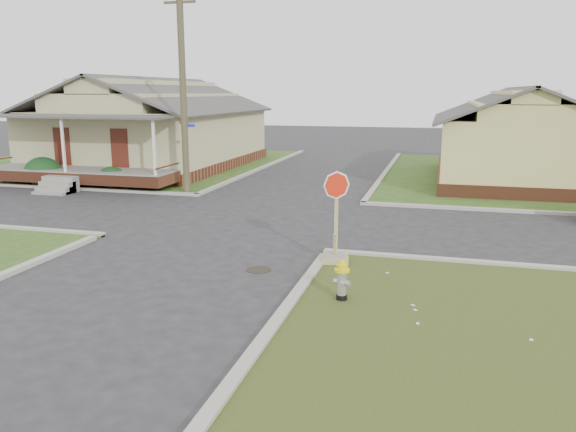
# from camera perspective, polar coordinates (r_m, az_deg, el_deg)

# --- Properties ---
(ground) EXTENTS (120.00, 120.00, 0.00)m
(ground) POSITION_cam_1_polar(r_m,az_deg,el_deg) (15.51, -10.18, -4.20)
(ground) COLOR #272729
(ground) RESTS_ON ground
(verge_far_left) EXTENTS (19.00, 19.00, 0.05)m
(verge_far_left) POSITION_cam_1_polar(r_m,az_deg,el_deg) (37.20, -16.53, 5.22)
(verge_far_left) COLOR #2A4B1A
(verge_far_left) RESTS_ON ground
(curbs) EXTENTS (80.00, 40.00, 0.12)m
(curbs) POSITION_cam_1_polar(r_m,az_deg,el_deg) (19.98, -4.07, -0.27)
(curbs) COLOR #A2A092
(curbs) RESTS_ON ground
(manhole) EXTENTS (0.64, 0.64, 0.01)m
(manhole) POSITION_cam_1_polar(r_m,az_deg,el_deg) (14.27, -2.99, -5.47)
(manhole) COLOR black
(manhole) RESTS_ON ground
(corner_house) EXTENTS (10.10, 15.50, 5.30)m
(corner_house) POSITION_cam_1_polar(r_m,az_deg,el_deg) (34.35, -13.61, 8.60)
(corner_house) COLOR brown
(corner_house) RESTS_ON ground
(side_house_yellow) EXTENTS (7.60, 11.60, 4.70)m
(side_house_yellow) POSITION_cam_1_polar(r_m,az_deg,el_deg) (30.17, 22.09, 7.37)
(side_house_yellow) COLOR brown
(side_house_yellow) RESTS_ON ground
(utility_pole) EXTENTS (1.80, 0.28, 9.00)m
(utility_pole) POSITION_cam_1_polar(r_m,az_deg,el_deg) (24.71, -10.63, 12.88)
(utility_pole) COLOR #3F3824
(utility_pole) RESTS_ON ground
(fire_hydrant) EXTENTS (0.33, 0.33, 0.87)m
(fire_hydrant) POSITION_cam_1_polar(r_m,az_deg,el_deg) (12.07, 5.51, -6.28)
(fire_hydrant) COLOR black
(fire_hydrant) RESTS_ON ground
(stop_sign) EXTENTS (0.68, 0.66, 2.40)m
(stop_sign) POSITION_cam_1_polar(r_m,az_deg,el_deg) (14.69, 4.87, -2.69)
(stop_sign) COLOR tan
(stop_sign) RESTS_ON ground
(hedge_left) EXTENTS (1.63, 1.33, 1.24)m
(hedge_left) POSITION_cam_1_polar(r_m,az_deg,el_deg) (29.36, -23.62, 4.15)
(hedge_left) COLOR #163E1A
(hedge_left) RESTS_ON verge_far_left
(hedge_right) EXTENTS (1.35, 1.11, 1.03)m
(hedge_right) POSITION_cam_1_polar(r_m,az_deg,el_deg) (27.23, -17.49, 3.81)
(hedge_right) COLOR #163E1A
(hedge_right) RESTS_ON verge_far_left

